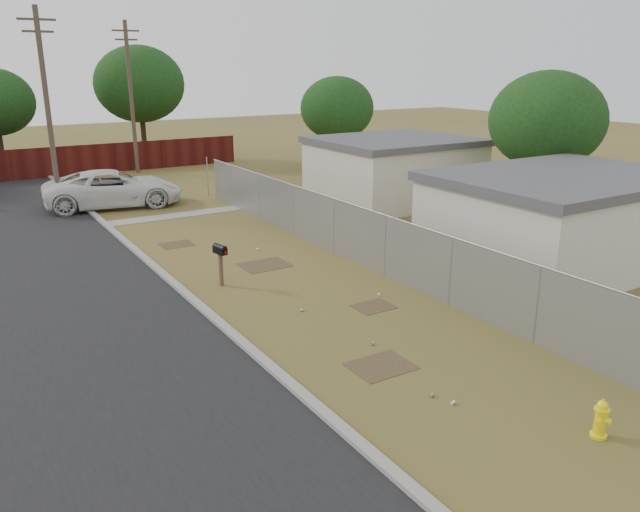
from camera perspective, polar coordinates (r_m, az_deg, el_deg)
ground at (r=18.64m, az=-1.73°, el=-3.44°), size 120.00×120.00×0.00m
street at (r=24.17m, az=-25.85°, el=-0.29°), size 15.10×60.00×0.12m
chainlink_fence at (r=20.83m, az=4.29°, el=1.07°), size 0.10×27.06×2.02m
utility_poles at (r=36.20m, az=-24.30°, el=12.78°), size 12.60×8.24×9.00m
houses at (r=26.39m, az=13.33°, el=5.81°), size 9.30×17.24×3.10m
horizon_trees at (r=39.89m, az=-18.35°, el=13.59°), size 33.32×31.94×7.78m
fire_hydrant at (r=12.83m, az=24.30°, el=-13.45°), size 0.40×0.40×0.77m
mailbox at (r=19.19m, az=-9.12°, el=0.26°), size 0.30×0.58×1.33m
pickup_truck at (r=31.36m, az=-18.34°, el=5.89°), size 6.72×3.97×1.75m
scattered_litter at (r=16.63m, az=3.02°, el=-5.94°), size 2.70×11.93×0.07m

